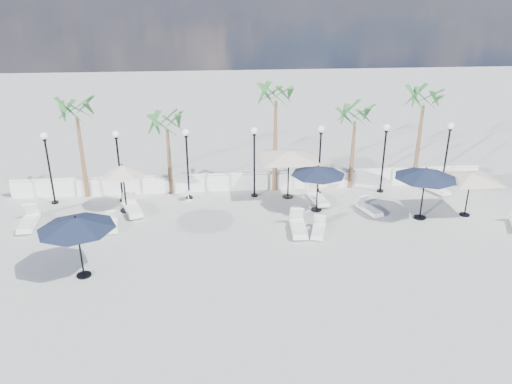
{
  "coord_description": "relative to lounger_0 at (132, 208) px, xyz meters",
  "views": [
    {
      "loc": [
        -2.16,
        -18.28,
        10.57
      ],
      "look_at": [
        -0.19,
        3.47,
        1.5
      ],
      "focal_mm": 35.0,
      "sensor_mm": 36.0,
      "label": 1
    }
  ],
  "objects": [
    {
      "name": "palm_3",
      "position": [
        11.77,
        2.36,
        3.68
      ],
      "size": [
        2.6,
        2.6,
        4.9
      ],
      "color": "brown",
      "rests_on": "ground"
    },
    {
      "name": "lamppost_4",
      "position": [
        9.77,
        1.56,
        2.23
      ],
      "size": [
        0.36,
        0.36,
        3.84
      ],
      "color": "black",
      "rests_on": "ground"
    },
    {
      "name": "lamppost_3",
      "position": [
        6.27,
        1.56,
        2.23
      ],
      "size": [
        0.36,
        0.36,
        3.84
      ],
      "color": "black",
      "rests_on": "ground"
    },
    {
      "name": "parasol_navy_left",
      "position": [
        -1.11,
        -5.83,
        2.03
      ],
      "size": [
        2.95,
        2.95,
        2.61
      ],
      "color": "black",
      "rests_on": "ground"
    },
    {
      "name": "lamppost_2",
      "position": [
        2.77,
        1.56,
        2.23
      ],
      "size": [
        0.36,
        0.36,
        3.84
      ],
      "color": "black",
      "rests_on": "ground"
    },
    {
      "name": "side_table_0",
      "position": [
        -1.04,
        -1.63,
        0.07
      ],
      "size": [
        0.57,
        0.57,
        0.55
      ],
      "color": "silver",
      "rests_on": "ground"
    },
    {
      "name": "parasol_navy_right",
      "position": [
        14.12,
        -1.93,
        2.08
      ],
      "size": [
        2.97,
        2.97,
        2.67
      ],
      "color": "black",
      "rests_on": "ground"
    },
    {
      "name": "side_table_2",
      "position": [
        8.09,
        -1.1,
        0.02
      ],
      "size": [
        0.49,
        0.49,
        0.47
      ],
      "color": "silver",
      "rests_on": "ground"
    },
    {
      "name": "parasol_cream_sq_a",
      "position": [
        8.06,
        1.26,
        2.34
      ],
      "size": [
        5.72,
        5.72,
        2.81
      ],
      "color": "black",
      "rests_on": "ground"
    },
    {
      "name": "lounger_0",
      "position": [
        0.0,
        0.0,
        0.0
      ],
      "size": [
        1.32,
        2.21,
        0.79
      ],
      "rotation": [
        0.0,
        0.0,
        0.33
      ],
      "color": "silver",
      "rests_on": "ground"
    },
    {
      "name": "lamppost_6",
      "position": [
        16.77,
        1.56,
        2.23
      ],
      "size": [
        0.36,
        0.36,
        3.84
      ],
      "color": "black",
      "rests_on": "ground"
    },
    {
      "name": "palm_1",
      "position": [
        1.77,
        2.36,
        3.49
      ],
      "size": [
        2.6,
        2.6,
        4.7
      ],
      "color": "brown",
      "rests_on": "ground"
    },
    {
      "name": "parasol_navy_mid",
      "position": [
        9.25,
        -0.56,
        1.87
      ],
      "size": [
        2.72,
        2.72,
        2.43
      ],
      "color": "black",
      "rests_on": "ground"
    },
    {
      "name": "lamppost_5",
      "position": [
        13.27,
        1.56,
        2.23
      ],
      "size": [
        0.36,
        0.36,
        3.84
      ],
      "color": "black",
      "rests_on": "ground"
    },
    {
      "name": "ground",
      "position": [
        6.27,
        -4.94,
        -0.26
      ],
      "size": [
        100.0,
        100.0,
        0.0
      ],
      "primitive_type": "plane",
      "color": "#9E9F99",
      "rests_on": "ground"
    },
    {
      "name": "lounger_2",
      "position": [
        -0.73,
        -1.69,
        -0.06
      ],
      "size": [
        0.8,
        1.69,
        0.61
      ],
      "rotation": [
        0.0,
        0.0,
        0.18
      ],
      "color": "silver",
      "rests_on": "ground"
    },
    {
      "name": "lamppost_1",
      "position": [
        -0.73,
        1.56,
        2.23
      ],
      "size": [
        0.36,
        0.36,
        3.84
      ],
      "color": "black",
      "rests_on": "ground"
    },
    {
      "name": "lamppost_0",
      "position": [
        -4.23,
        1.56,
        2.23
      ],
      "size": [
        0.36,
        0.36,
        3.84
      ],
      "color": "black",
      "rests_on": "ground"
    },
    {
      "name": "palm_0",
      "position": [
        -2.73,
        2.36,
        4.27
      ],
      "size": [
        2.6,
        2.6,
        5.5
      ],
      "color": "brown",
      "rests_on": "ground"
    },
    {
      "name": "parasol_cream_sq_b",
      "position": [
        16.47,
        -1.8,
        1.96
      ],
      "size": [
        4.8,
        4.8,
        2.4
      ],
      "color": "black",
      "rests_on": "ground"
    },
    {
      "name": "lounger_4",
      "position": [
        8.81,
        -3.11,
        -0.05
      ],
      "size": [
        1.02,
        1.79,
        0.64
      ],
      "rotation": [
        0.0,
        0.0,
        -0.29
      ],
      "color": "silver",
      "rests_on": "ground"
    },
    {
      "name": "lounger_7",
      "position": [
        11.83,
        -1.07,
        -0.05
      ],
      "size": [
        1.06,
        1.78,
        0.64
      ],
      "rotation": [
        0.0,
        0.0,
        0.33
      ],
      "color": "silver",
      "rests_on": "ground"
    },
    {
      "name": "palm_4",
      "position": [
        15.47,
        2.36,
        4.46
      ],
      "size": [
        2.6,
        2.6,
        5.7
      ],
      "color": "brown",
      "rests_on": "ground"
    },
    {
      "name": "lounger_1",
      "position": [
        -4.69,
        -1.14,
        0.0
      ],
      "size": [
        0.92,
        2.19,
        0.8
      ],
      "rotation": [
        0.0,
        0.0,
        0.11
      ],
      "color": "silver",
      "rests_on": "ground"
    },
    {
      "name": "lounger_6",
      "position": [
        16.26,
        1.28,
        -0.04
      ],
      "size": [
        1.26,
        1.91,
        0.68
      ],
      "rotation": [
        0.0,
        0.0,
        0.41
      ],
      "color": "silver",
      "rests_on": "ground"
    },
    {
      "name": "lounger_3",
      "position": [
        7.93,
        -2.82,
        0.0
      ],
      "size": [
        0.81,
        2.15,
        0.79
      ],
      "rotation": [
        0.0,
        0.0,
        -0.06
      ],
      "color": "silver",
      "rests_on": "ground"
    },
    {
      "name": "parasol_cream_small",
      "position": [
        -0.34,
        0.25,
        1.89
      ],
      "size": [
        2.05,
        2.05,
        2.52
      ],
      "color": "black",
      "rests_on": "ground"
    },
    {
      "name": "balustrade",
      "position": [
        6.27,
        2.56,
        0.2
      ],
      "size": [
        26.0,
        0.3,
        1.01
      ],
      "color": "white",
      "rests_on": "ground"
    },
    {
      "name": "lounger_5",
      "position": [
        9.53,
        0.45,
        -0.02
      ],
      "size": [
        0.9,
        2.04,
        0.74
      ],
      "rotation": [
        0.0,
        0.0,
        0.14
      ],
      "color": "silver",
      "rests_on": "ground"
    },
    {
      "name": "palm_2",
      "position": [
        7.47,
        2.36,
        4.85
      ],
      "size": [
        2.6,
        2.6,
        6.1
      ],
      "color": "brown",
      "rests_on": "ground"
    },
    {
      "name": "side_table_1",
      "position": [
        2.74,
        1.26,
        0.02
      ],
      "size": [
        0.49,
        0.49,
        0.47
      ],
      "color": "silver",
      "rests_on": "ground"
    }
  ]
}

